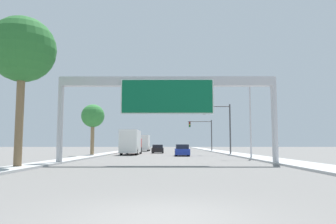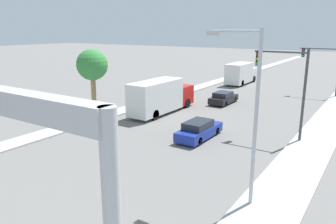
{
  "view_description": "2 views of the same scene",
  "coord_description": "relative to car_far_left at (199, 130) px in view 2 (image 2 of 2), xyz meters",
  "views": [
    {
      "loc": [
        0.19,
        -6.96,
        1.54
      ],
      "look_at": [
        0.0,
        29.93,
        5.11
      ],
      "focal_mm": 35.0,
      "sensor_mm": 36.0,
      "label": 1
    },
    {
      "loc": [
        13.15,
        12.94,
        8.31
      ],
      "look_at": [
        -0.84,
        34.08,
        1.86
      ],
      "focal_mm": 35.0,
      "sensor_mm": 36.0,
      "label": 2
    }
  ],
  "objects": [
    {
      "name": "median_strip_left",
      "position": [
        -10.75,
        25.46,
        -0.61
      ],
      "size": [
        2.0,
        120.0,
        0.15
      ],
      "color": "#AEAEAE",
      "rests_on": "ground"
    },
    {
      "name": "car_far_left",
      "position": [
        0.0,
        0.0,
        0.0
      ],
      "size": [
        1.78,
        4.76,
        1.44
      ],
      "color": "navy",
      "rests_on": "ground"
    },
    {
      "name": "car_near_center",
      "position": [
        -3.5,
        12.39,
        -0.03
      ],
      "size": [
        1.87,
        4.31,
        1.37
      ],
      "color": "black",
      "rests_on": "ground"
    },
    {
      "name": "truck_box_primary",
      "position": [
        -7.0,
        4.9,
        1.04
      ],
      "size": [
        2.34,
        8.96,
        3.39
      ],
      "color": "red",
      "rests_on": "ground"
    },
    {
      "name": "truck_box_secondary",
      "position": [
        -7.0,
        26.56,
        0.97
      ],
      "size": [
        2.42,
        7.83,
        3.25
      ],
      "color": "white",
      "rests_on": "ground"
    },
    {
      "name": "traffic_light_near_intersection",
      "position": [
        5.6,
        3.46,
        3.93
      ],
      "size": [
        3.97,
        0.32,
        6.96
      ],
      "color": "#3D3D3F",
      "rests_on": "ground"
    },
    {
      "name": "traffic_light_mid_block",
      "position": [
        5.22,
        23.46,
        3.54
      ],
      "size": [
        4.81,
        0.32,
        6.21
      ],
      "color": "#3D3D3F",
      "rests_on": "ground"
    },
    {
      "name": "palm_tree_background",
      "position": [
        -11.36,
        0.01,
        4.29
      ],
      "size": [
        2.92,
        2.92,
        6.53
      ],
      "color": "#8C704C",
      "rests_on": "ground"
    },
    {
      "name": "street_lamp_right",
      "position": [
        6.52,
        -7.5,
        4.28
      ],
      "size": [
        2.64,
        0.28,
        8.36
      ],
      "color": "#B2B2B7",
      "rests_on": "ground"
    }
  ]
}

